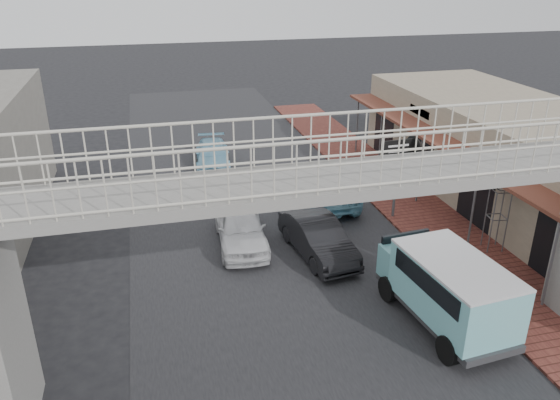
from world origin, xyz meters
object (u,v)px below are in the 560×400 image
angkot_van (449,283)px  arrow_sign (418,151)px  white_hatchback (241,227)px  dark_sedan (318,238)px  angkot_far (213,154)px  motorcycle_near (352,167)px  motorcycle_far (358,172)px  angkot_curb (316,184)px  street_clock (502,184)px

angkot_van → arrow_sign: 7.41m
white_hatchback → dark_sedan: size_ratio=1.02×
dark_sedan → arrow_sign: 5.55m
arrow_sign → angkot_van: bearing=-112.7°
angkot_far → motorcycle_near: angkot_far is taller
white_hatchback → motorcycle_far: (6.35, 4.55, -0.13)m
angkot_van → motorcycle_far: (1.66, 10.70, -0.77)m
motorcycle_near → white_hatchback: bearing=144.4°
angkot_van → dark_sedan: bearing=109.9°
angkot_curb → angkot_far: angkot_curb is taller
white_hatchback → angkot_curb: bearing=43.3°
motorcycle_near → angkot_far: bearing=75.5°
white_hatchback → street_clock: 9.15m
arrow_sign → street_clock: bearing=-70.4°
motorcycle_near → arrow_sign: arrow_sign is taller
street_clock → angkot_far: bearing=135.9°
white_hatchback → angkot_far: size_ratio=1.03×
angkot_curb → angkot_van: angkot_van is taller
white_hatchback → motorcycle_near: bearing=43.5°
angkot_van → motorcycle_far: bearing=75.7°
dark_sedan → angkot_van: (2.23, -4.71, 0.68)m
angkot_van → street_clock: 5.33m
white_hatchback → angkot_van: (4.68, -6.15, 0.65)m
angkot_curb → arrow_sign: 4.58m
angkot_curb → white_hatchback: bearing=40.6°
dark_sedan → angkot_far: size_ratio=1.01×
angkot_curb → motorcycle_far: 2.80m
angkot_curb → dark_sedan: bearing=73.8°
white_hatchback → motorcycle_near: (6.35, 5.33, -0.15)m
white_hatchback → angkot_far: bearing=92.4°
motorcycle_near → motorcycle_far: 0.78m
white_hatchback → angkot_far: (0.17, 8.74, -0.12)m
arrow_sign → angkot_curb: bearing=139.1°
angkot_van → angkot_curb: bearing=89.5°
angkot_curb → arrow_sign: arrow_sign is taller
white_hatchback → motorcycle_far: 7.81m
angkot_van → arrow_sign: size_ratio=1.37×
dark_sedan → motorcycle_far: size_ratio=2.55×
angkot_curb → arrow_sign: bearing=142.9°
dark_sedan → street_clock: street_clock is taller
angkot_curb → motorcycle_near: 3.24m
white_hatchback → angkot_curb: size_ratio=0.77×
dark_sedan → angkot_far: (-2.29, 10.17, -0.09)m
street_clock → motorcycle_far: bearing=116.6°
angkot_van → motorcycle_far: angkot_van is taller
motorcycle_far → motorcycle_near: bearing=15.5°
arrow_sign → motorcycle_near: bearing=96.6°
angkot_far → dark_sedan: bearing=-71.2°
angkot_curb → arrow_sign: (3.25, -2.53, 2.02)m
motorcycle_far → street_clock: size_ratio=0.54×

